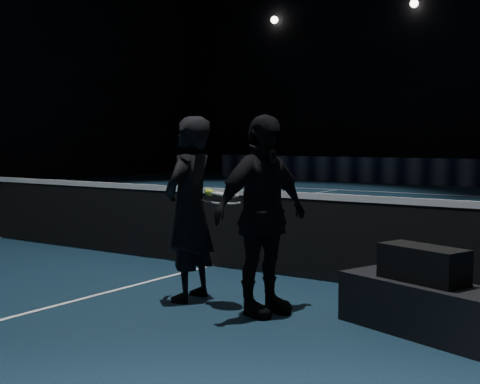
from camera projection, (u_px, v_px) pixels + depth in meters
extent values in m
plane|color=black|center=(211.00, 266.00, 8.09)|extent=(36.00, 36.00, 0.00)
cube|color=black|center=(211.00, 229.00, 8.05)|extent=(12.80, 0.02, 0.86)
cube|color=white|center=(211.00, 191.00, 8.01)|extent=(12.80, 0.03, 0.07)
cube|color=black|center=(422.00, 308.00, 5.25)|extent=(1.47, 0.89, 0.42)
cube|color=black|center=(423.00, 264.00, 5.23)|extent=(0.75, 0.51, 0.28)
cube|color=white|center=(417.00, 267.00, 5.10)|extent=(0.31, 0.11, 0.09)
imported|color=black|center=(189.00, 209.00, 6.32)|extent=(0.50, 0.69, 1.75)
imported|color=black|center=(262.00, 215.00, 5.80)|extent=(0.67, 1.10, 1.75)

